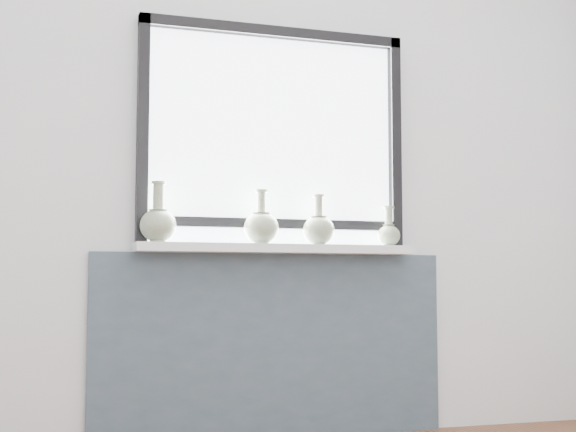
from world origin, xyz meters
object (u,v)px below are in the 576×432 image
object	(u,v)px
vase_a	(158,223)
vase_d	(389,233)
windowsill	(278,249)
vase_b	(261,226)
vase_c	(319,228)

from	to	relation	value
vase_a	vase_d	distance (m)	1.12
windowsill	vase_b	distance (m)	0.13
vase_c	vase_d	size ratio (longest dim) A/B	1.23
windowsill	vase_d	distance (m)	0.57
vase_a	vase_b	size ratio (longest dim) A/B	1.07
vase_b	vase_c	xyz separation A→B (m)	(0.28, -0.00, -0.00)
windowsill	vase_a	bearing A→B (deg)	-177.47
vase_a	vase_d	xyz separation A→B (m)	(1.12, 0.01, -0.02)
vase_a	vase_b	distance (m)	0.48
windowsill	vase_c	world-z (taller)	vase_c
vase_b	windowsill	bearing A→B (deg)	7.88
vase_b	vase_c	world-z (taller)	vase_b
windowsill	vase_c	bearing A→B (deg)	-4.17
vase_d	windowsill	bearing A→B (deg)	178.72
windowsill	vase_c	size ratio (longest dim) A/B	5.54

